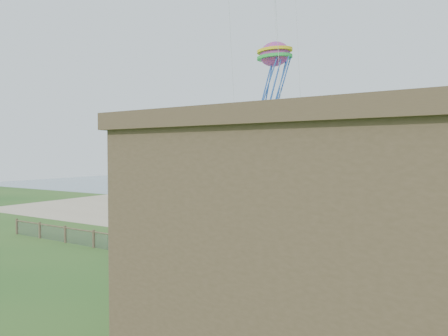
{
  "coord_description": "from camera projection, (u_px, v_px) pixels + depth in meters",
  "views": [
    {
      "loc": [
        12.72,
        -12.63,
        6.44
      ],
      "look_at": [
        0.25,
        8.0,
        5.6
      ],
      "focal_mm": 32.0,
      "sensor_mm": 36.0,
      "label": 1
    }
  ],
  "objects": [
    {
      "name": "picnic_table",
      "position": [
        215.0,
        292.0,
        17.34
      ],
      "size": [
        2.42,
        2.18,
        0.83
      ],
      "primitive_type": null,
      "rotation": [
        0.0,
        0.0,
        0.43
      ],
      "color": "brown",
      "rests_on": "ground"
    },
    {
      "name": "octopus_kite",
      "position": [
        274.0,
        74.0,
        32.52
      ],
      "size": [
        3.54,
        2.96,
        6.23
      ],
      "primitive_type": null,
      "rotation": [
        0.0,
        0.0,
        0.31
      ],
      "color": "#FF4D28"
    },
    {
      "name": "ground",
      "position": [
        125.0,
        300.0,
        17.6
      ],
      "size": [
        160.0,
        160.0,
        0.0
      ],
      "primitive_type": "plane",
      "color": "#22531C",
      "rests_on": "ground"
    },
    {
      "name": "sand_beach",
      "position": [
        301.0,
        224.0,
        36.41
      ],
      "size": [
        72.0,
        20.0,
        0.02
      ],
      "primitive_type": "cube",
      "color": "tan",
      "rests_on": "ground"
    },
    {
      "name": "chainlink_fence",
      "position": [
        202.0,
        257.0,
        22.71
      ],
      "size": [
        36.2,
        0.2,
        1.25
      ],
      "primitive_type": null,
      "color": "brown",
      "rests_on": "ground"
    },
    {
      "name": "ocean",
      "position": [
        384.0,
        189.0,
        74.04
      ],
      "size": [
        160.0,
        68.0,
        0.02
      ],
      "primitive_type": "cube",
      "color": "slate",
      "rests_on": "ground"
    }
  ]
}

